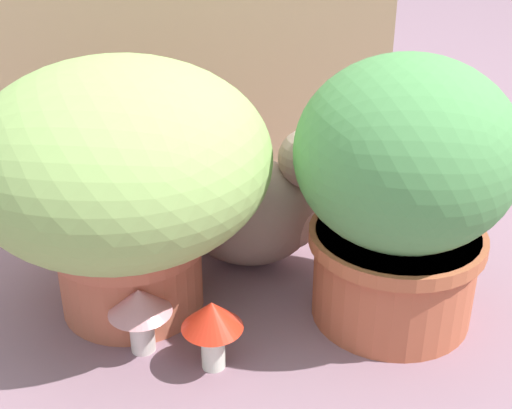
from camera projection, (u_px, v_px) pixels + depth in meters
name	position (u px, v px, depth m)	size (l,w,h in m)	color
ground_plane	(171.00, 302.00, 1.25)	(6.00, 6.00, 0.00)	slate
grass_planter	(122.00, 172.00, 1.13)	(0.49, 0.49, 0.44)	#BA5F44
leafy_planter	(402.00, 186.00, 1.11)	(0.35, 0.35, 0.46)	#B8593C
cat	(257.00, 206.00, 1.32)	(0.37, 0.24, 0.32)	gray
mushroom_ornament_pink	(140.00, 307.00, 1.10)	(0.10, 0.10, 0.12)	silver
mushroom_ornament_red	(212.00, 321.00, 1.06)	(0.10, 0.10, 0.12)	silver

